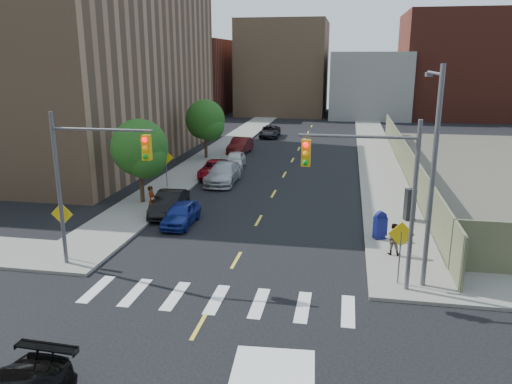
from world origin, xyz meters
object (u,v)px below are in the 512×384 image
at_px(parked_car_white, 235,160).
at_px(parked_car_silver, 223,173).
at_px(payphone, 410,205).
at_px(pedestrian_west, 152,201).
at_px(parked_car_blue, 181,214).
at_px(parked_car_maroon, 240,146).
at_px(mailbox, 380,225).
at_px(parked_car_black, 169,203).
at_px(parked_car_red, 216,169).
at_px(parked_car_grey, 270,131).
at_px(pedestrian_east, 393,239).

bearing_deg(parked_car_white, parked_car_silver, -92.35).
relative_size(payphone, pedestrian_west, 1.04).
xyz_separation_m(parked_car_blue, parked_car_white, (-0.33, 15.31, 0.05)).
bearing_deg(parked_car_maroon, pedestrian_west, -88.85).
relative_size(parked_car_silver, parked_car_maroon, 1.14).
bearing_deg(pedestrian_west, parked_car_silver, -11.57).
height_order(parked_car_maroon, mailbox, mailbox).
distance_m(parked_car_black, pedestrian_west, 1.13).
bearing_deg(parked_car_white, parked_car_black, -99.90).
xyz_separation_m(parked_car_black, parked_car_red, (0.24, 9.95, -0.04)).
distance_m(parked_car_grey, payphone, 32.67).
height_order(parked_car_blue, parked_car_red, parked_car_red).
relative_size(parked_car_black, pedestrian_east, 2.77).
bearing_deg(payphone, parked_car_grey, 94.10).
bearing_deg(payphone, parked_car_silver, 131.79).
bearing_deg(mailbox, payphone, 38.08).
height_order(parked_car_blue, parked_car_black, parked_car_black).
relative_size(parked_car_red, parked_car_maroon, 1.04).
relative_size(parked_car_grey, mailbox, 3.32).
distance_m(parked_car_white, pedestrian_east, 21.58).
bearing_deg(mailbox, parked_car_black, 145.64).
distance_m(parked_car_silver, parked_car_maroon, 12.17).
xyz_separation_m(parked_car_maroon, parked_car_grey, (1.30, 10.80, -0.09)).
xyz_separation_m(parked_car_black, payphone, (14.08, 1.07, 0.37)).
distance_m(mailbox, pedestrian_east, 2.17).
bearing_deg(parked_car_white, mailbox, -60.59).
height_order(parked_car_red, pedestrian_east, pedestrian_east).
bearing_deg(pedestrian_east, parked_car_red, -43.39).
bearing_deg(parked_car_black, parked_car_white, 82.20).
xyz_separation_m(parked_car_red, parked_car_maroon, (-0.24, 10.39, 0.09)).
distance_m(parked_car_blue, pedestrian_east, 11.76).
distance_m(pedestrian_west, pedestrian_east, 14.02).
xyz_separation_m(parked_car_maroon, mailbox, (12.25, -22.66, 0.10)).
height_order(parked_car_white, parked_car_grey, parked_car_white).
relative_size(parked_car_black, payphone, 2.31).
xyz_separation_m(parked_car_black, parked_car_grey, (1.30, 31.14, -0.03)).
height_order(parked_car_maroon, parked_car_grey, parked_car_maroon).
xyz_separation_m(parked_car_red, pedestrian_west, (-1.04, -10.68, 0.37)).
height_order(parked_car_red, payphone, payphone).
relative_size(parked_car_black, parked_car_maroon, 0.93).
bearing_deg(parked_car_black, parked_car_silver, 77.30).
bearing_deg(parked_car_grey, payphone, -69.31).
distance_m(parked_car_blue, payphone, 13.08).
xyz_separation_m(parked_car_red, payphone, (13.84, -8.88, 0.41)).
distance_m(parked_car_grey, pedestrian_west, 31.94).
bearing_deg(parked_car_white, pedestrian_west, -102.86).
bearing_deg(parked_car_red, parked_car_maroon, 87.46).
bearing_deg(parked_car_red, parked_car_blue, -88.64).
distance_m(parked_car_maroon, mailbox, 25.76).
bearing_deg(parked_car_grey, pedestrian_east, -74.54).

